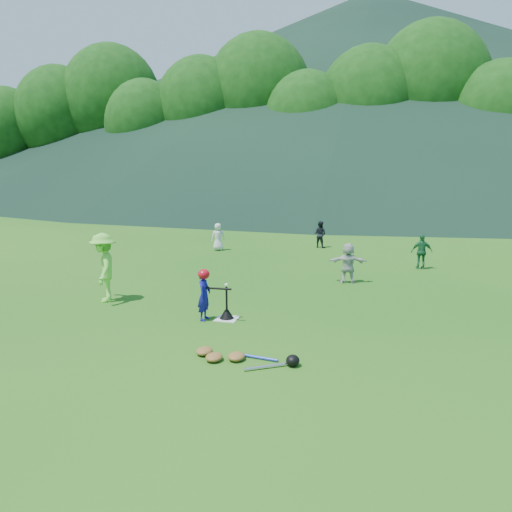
{
  "coord_description": "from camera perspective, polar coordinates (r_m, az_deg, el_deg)",
  "views": [
    {
      "loc": [
        3.05,
        -9.58,
        3.21
      ],
      "look_at": [
        0.0,
        2.5,
        0.9
      ],
      "focal_mm": 35.0,
      "sensor_mm": 36.0,
      "label": 1
    }
  ],
  "objects": [
    {
      "name": "fielder_b",
      "position": [
        19.5,
        7.32,
        2.48
      ],
      "size": [
        0.6,
        0.53,
        1.03
      ],
      "primitive_type": "imported",
      "rotation": [
        0.0,
        0.0,
        2.82
      ],
      "color": "black",
      "rests_on": "ground"
    },
    {
      "name": "fielder_c",
      "position": [
        16.18,
        18.42,
        0.47
      ],
      "size": [
        0.67,
        0.35,
        1.08
      ],
      "primitive_type": "imported",
      "rotation": [
        0.0,
        0.0,
        3.28
      ],
      "color": "#1D6136",
      "rests_on": "ground"
    },
    {
      "name": "home_plate",
      "position": [
        10.55,
        -3.36,
        -7.17
      ],
      "size": [
        0.45,
        0.45,
        0.02
      ],
      "primitive_type": "cube",
      "color": "silver",
      "rests_on": "ground"
    },
    {
      "name": "baseball",
      "position": [
        10.35,
        -3.4,
        -3.33
      ],
      "size": [
        0.08,
        0.08,
        0.08
      ],
      "primitive_type": "sphere",
      "color": "white",
      "rests_on": "batting_tee"
    },
    {
      "name": "batter_gear",
      "position": [
        10.3,
        -5.87,
        -2.22
      ],
      "size": [
        0.73,
        0.26,
        0.41
      ],
      "color": "#B50C18",
      "rests_on": "ground"
    },
    {
      "name": "tree_line",
      "position": [
        43.79,
        10.84,
        16.87
      ],
      "size": [
        70.04,
        11.4,
        14.82
      ],
      "color": "#382314",
      "rests_on": "ground"
    },
    {
      "name": "fielder_a",
      "position": [
        18.73,
        -4.36,
        2.2
      ],
      "size": [
        0.59,
        0.49,
        1.03
      ],
      "primitive_type": "imported",
      "rotation": [
        0.0,
        0.0,
        3.53
      ],
      "color": "silver",
      "rests_on": "ground"
    },
    {
      "name": "outfield_fence",
      "position": [
        37.78,
        9.58,
        6.54
      ],
      "size": [
        70.07,
        0.08,
        1.33
      ],
      "color": "gray",
      "rests_on": "ground"
    },
    {
      "name": "adult_coach",
      "position": [
        12.22,
        -17.01,
        -1.28
      ],
      "size": [
        1.01,
        1.21,
        1.63
      ],
      "primitive_type": "imported",
      "rotation": [
        0.0,
        0.0,
        -1.1
      ],
      "color": "#74DD41",
      "rests_on": "ground"
    },
    {
      "name": "fielder_d",
      "position": [
        13.8,
        10.48,
        -0.78
      ],
      "size": [
        1.06,
        0.46,
        1.1
      ],
      "primitive_type": "imported",
      "rotation": [
        0.0,
        0.0,
        3.27
      ],
      "color": "#BABABA",
      "rests_on": "ground"
    },
    {
      "name": "distant_hills",
      "position": [
        92.76,
        7.83,
        17.7
      ],
      "size": [
        155.0,
        140.0,
        32.0
      ],
      "color": "black",
      "rests_on": "ground"
    },
    {
      "name": "equipment_pile",
      "position": [
        8.42,
        -2.27,
        -11.41
      ],
      "size": [
        1.8,
        0.7,
        0.19
      ],
      "color": "olive",
      "rests_on": "ground"
    },
    {
      "name": "batting_tee",
      "position": [
        10.51,
        -3.36,
        -6.55
      ],
      "size": [
        0.3,
        0.3,
        0.68
      ],
      "color": "black",
      "rests_on": "home_plate"
    },
    {
      "name": "ground",
      "position": [
        10.55,
        -3.36,
        -7.22
      ],
      "size": [
        120.0,
        120.0,
        0.0
      ],
      "primitive_type": "plane",
      "color": "#195212",
      "rests_on": "ground"
    },
    {
      "name": "batter_child",
      "position": [
        10.41,
        -5.94,
        -4.48
      ],
      "size": [
        0.26,
        0.39,
        1.05
      ],
      "primitive_type": "imported",
      "rotation": [
        0.0,
        0.0,
        1.56
      ],
      "color": "navy",
      "rests_on": "ground"
    }
  ]
}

